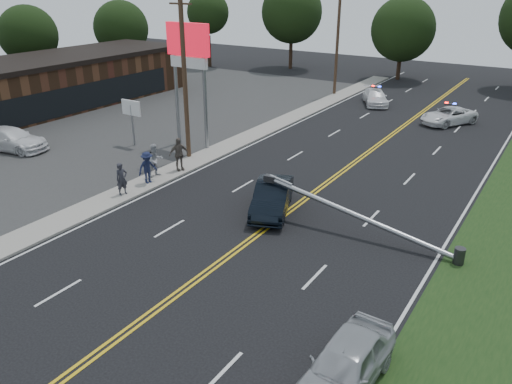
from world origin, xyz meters
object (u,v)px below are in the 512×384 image
Objects in this scene: crashed_sedan at (272,197)px; parked_car at (11,139)px; small_sign at (131,112)px; utility_pole_far at (337,41)px; emergency_a at (449,116)px; emergency_b at (375,97)px; bystander_b at (155,160)px; fallen_streetlight at (367,219)px; bystander_d at (179,154)px; bystander_c at (147,167)px; pylon_sign at (189,56)px; bystander_a at (122,179)px; waiting_sedan at (345,365)px; utility_pole_mid at (185,77)px.

crashed_sedan is 0.90× the size of parked_car.
small_sign is 0.31× the size of utility_pole_far.
parked_car is 31.82m from emergency_a.
emergency_b is 2.40× the size of bystander_b.
fallen_streetlight reaches higher than emergency_a.
utility_pole_far is at bearing 29.89° from bystander_d.
fallen_streetlight is 0.94× the size of utility_pole_far.
parked_car is at bearing -111.89° from utility_pole_far.
bystander_c is at bearing 163.31° from crashed_sedan.
pylon_sign is 20.76m from emergency_a.
small_sign is 1.63× the size of bystander_b.
small_sign reaches higher than crashed_sedan.
utility_pole_far is 5.60× the size of bystander_c.
emergency_b is (6.08, 18.24, -5.33)m from pylon_sign.
pylon_sign is 4.20× the size of bystander_b.
bystander_a reaches higher than emergency_b.
small_sign is at bearing 96.77° from bystander_d.
emergency_b is 24.26m from bystander_b.
crashed_sedan is 2.67× the size of bystander_a.
bystander_b is at bearing 151.79° from waiting_sedan.
waiting_sedan is at bearing -72.57° from fallen_streetlight.
bystander_d is (2.43, -4.21, -4.89)m from pylon_sign.
fallen_streetlight reaches higher than bystander_c.
bystander_d reaches higher than parked_car.
parked_car is at bearing -154.91° from utility_pole_mid.
bystander_b is 1.07× the size of bystander_c.
bystander_c is (-7.51, -0.76, 0.26)m from crashed_sedan.
crashed_sedan is at bearing -71.83° from utility_pole_far.
bystander_c is (0.33, -0.98, -0.06)m from bystander_b.
utility_pole_mid is 7.78m from bystander_a.
bystander_d is at bearing 9.06° from bystander_c.
small_sign is 0.61× the size of parked_car.
emergency_b is at bearing -173.82° from emergency_a.
parked_car reaches higher than emergency_a.
parked_car is 12.37m from bystander_d.
waiting_sedan is 29.91m from emergency_a.
fallen_streetlight is at bearing -12.40° from small_sign.
bystander_a reaches higher than parked_car.
utility_pole_mid is at bearing 132.98° from crashed_sedan.
parked_car is at bearing 130.71° from bystander_d.
fallen_streetlight is (18.19, -4.00, -1.41)m from small_sign.
small_sign is at bearing -102.31° from utility_pole_far.
pylon_sign is at bearing 126.54° from crashed_sedan.
bystander_b is (11.55, 1.44, 0.34)m from parked_car.
pylon_sign is 4.06× the size of bystander_d.
utility_pole_mid is 5.60× the size of bystander_c.
bystander_a is 0.90× the size of bystander_b.
bystander_a reaches higher than waiting_sedan.
bystander_c reaches higher than emergency_b.
parked_car reaches higher than waiting_sedan.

